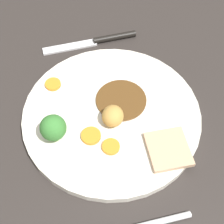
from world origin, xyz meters
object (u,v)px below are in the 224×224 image
at_px(carrot_coin_back, 53,84).
at_px(broccoli_floret, 53,128).
at_px(roast_potato_left, 113,116).
at_px(knife, 98,41).
at_px(meat_slice_main, 168,149).
at_px(carrot_coin_side, 111,147).
at_px(dinner_plate, 112,118).
at_px(carrot_coin_front, 91,136).

distance_m(carrot_coin_back, broccoli_floret, 0.11).
xyz_separation_m(roast_potato_left, carrot_coin_back, (0.09, 0.09, -0.01)).
height_order(broccoli_floret, knife, broccoli_floret).
relative_size(meat_slice_main, carrot_coin_side, 2.41).
relative_size(carrot_coin_back, carrot_coin_side, 0.98).
relative_size(meat_slice_main, broccoli_floret, 1.37).
relative_size(roast_potato_left, carrot_coin_back, 1.37).
bearing_deg(knife, broccoli_floret, 60.00).
distance_m(meat_slice_main, broccoli_floret, 0.18).
distance_m(meat_slice_main, roast_potato_left, 0.10).
distance_m(roast_potato_left, carrot_coin_side, 0.05).
bearing_deg(dinner_plate, carrot_coin_front, 132.18).
xyz_separation_m(meat_slice_main, roast_potato_left, (0.06, 0.08, 0.01)).
relative_size(carrot_coin_back, knife, 0.15).
relative_size(dinner_plate, carrot_coin_front, 9.41).
relative_size(carrot_coin_front, broccoli_floret, 0.64).
height_order(dinner_plate, carrot_coin_back, carrot_coin_back).
relative_size(dinner_plate, carrot_coin_side, 10.57).
xyz_separation_m(dinner_plate, meat_slice_main, (-0.08, -0.07, 0.01)).
bearing_deg(meat_slice_main, broccoli_floret, 73.79).
xyz_separation_m(dinner_plate, knife, (0.19, -0.00, -0.00)).
xyz_separation_m(carrot_coin_back, broccoli_floret, (-0.11, 0.00, 0.02)).
bearing_deg(carrot_coin_side, carrot_coin_back, 30.78).
bearing_deg(meat_slice_main, carrot_coin_side, 78.00).
distance_m(roast_potato_left, carrot_coin_back, 0.13).
xyz_separation_m(carrot_coin_front, carrot_coin_side, (-0.02, -0.03, -0.00)).
relative_size(meat_slice_main, carrot_coin_back, 2.45).
relative_size(dinner_plate, knife, 1.58).
bearing_deg(carrot_coin_back, knife, -40.75).
distance_m(carrot_coin_front, broccoli_floret, 0.06).
bearing_deg(roast_potato_left, knife, -0.45).
bearing_deg(carrot_coin_back, roast_potato_left, -134.64).
distance_m(carrot_coin_side, knife, 0.24).
height_order(dinner_plate, carrot_coin_front, carrot_coin_front).
distance_m(roast_potato_left, knife, 0.20).
relative_size(carrot_coin_front, carrot_coin_side, 1.12).
distance_m(dinner_plate, meat_slice_main, 0.11).
height_order(carrot_coin_front, broccoli_floret, broccoli_floret).
relative_size(broccoli_floret, knife, 0.26).
xyz_separation_m(dinner_plate, roast_potato_left, (-0.01, 0.00, 0.02)).
bearing_deg(broccoli_floret, carrot_coin_front, -97.55).
height_order(roast_potato_left, carrot_coin_side, roast_potato_left).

